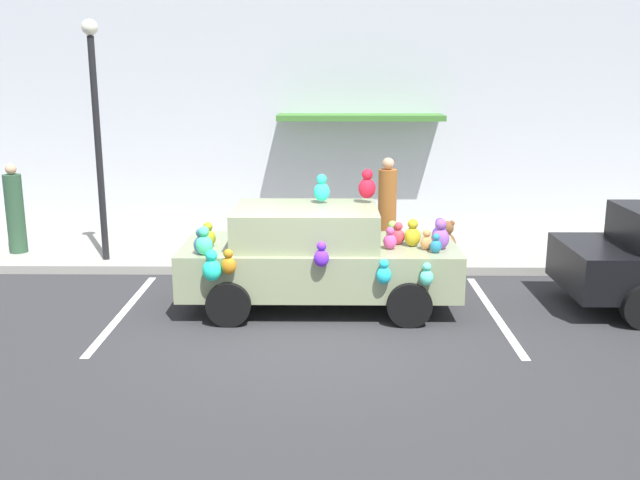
# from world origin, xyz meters

# --- Properties ---
(ground_plane) EXTENTS (60.00, 60.00, 0.00)m
(ground_plane) POSITION_xyz_m (0.00, 0.00, 0.00)
(ground_plane) COLOR #2D2D30
(sidewalk) EXTENTS (24.00, 4.00, 0.15)m
(sidewalk) POSITION_xyz_m (0.00, 5.00, 0.07)
(sidewalk) COLOR gray
(sidewalk) RESTS_ON ground
(storefront_building) EXTENTS (24.00, 1.25, 6.40)m
(storefront_building) POSITION_xyz_m (0.01, 7.14, 3.19)
(storefront_building) COLOR #B2B7C1
(storefront_building) RESTS_ON ground
(parking_stripe_front) EXTENTS (0.12, 3.60, 0.01)m
(parking_stripe_front) POSITION_xyz_m (2.77, 1.00, 0.00)
(parking_stripe_front) COLOR silver
(parking_stripe_front) RESTS_ON ground
(parking_stripe_rear) EXTENTS (0.12, 3.60, 0.01)m
(parking_stripe_rear) POSITION_xyz_m (-2.79, 1.00, 0.00)
(parking_stripe_rear) COLOR silver
(parking_stripe_rear) RESTS_ON ground
(plush_covered_car) EXTENTS (4.12, 2.08, 2.07)m
(plush_covered_car) POSITION_xyz_m (0.11, 1.30, 0.80)
(plush_covered_car) COLOR gray
(plush_covered_car) RESTS_ON ground
(teddy_bear_on_sidewalk) EXTENTS (0.36, 0.30, 0.69)m
(teddy_bear_on_sidewalk) POSITION_xyz_m (2.49, 3.77, 0.47)
(teddy_bear_on_sidewalk) COLOR brown
(teddy_bear_on_sidewalk) RESTS_ON sidewalk
(street_lamp_post) EXTENTS (0.28, 0.28, 4.25)m
(street_lamp_post) POSITION_xyz_m (-3.81, 3.50, 2.72)
(street_lamp_post) COLOR black
(street_lamp_post) RESTS_ON sidewalk
(pedestrian_near_shopfront) EXTENTS (0.34, 0.34, 1.70)m
(pedestrian_near_shopfront) POSITION_xyz_m (-5.64, 4.00, 0.94)
(pedestrian_near_shopfront) COLOR #2D4F36
(pedestrian_near_shopfront) RESTS_ON sidewalk
(pedestrian_walking_past) EXTENTS (0.33, 0.33, 1.89)m
(pedestrian_walking_past) POSITION_xyz_m (1.34, 3.43, 1.04)
(pedestrian_walking_past) COLOR #A05C27
(pedestrian_walking_past) RESTS_ON sidewalk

